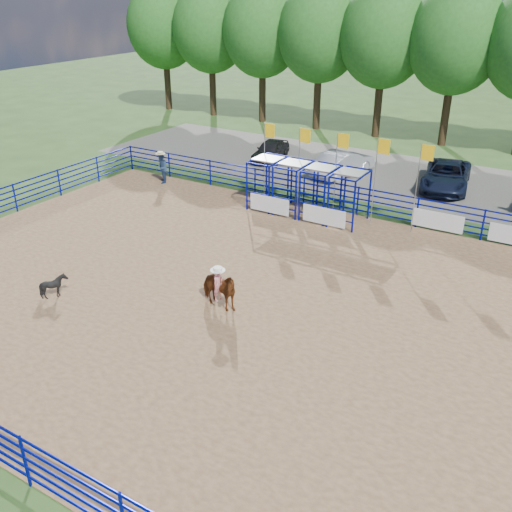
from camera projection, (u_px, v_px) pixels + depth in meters
name	position (u px, v px, depth m)	size (l,w,h in m)	color
ground	(253.00, 301.00, 21.02)	(120.00, 120.00, 0.00)	#3A5D25
arena_dirt	(253.00, 300.00, 21.02)	(30.00, 20.00, 0.02)	#946F4A
gravel_strip	(401.00, 178.00, 34.12)	(40.00, 10.00, 0.01)	slate
horse_and_rider	(218.00, 287.00, 20.19)	(1.88, 1.05, 2.24)	brown
calf	(54.00, 286.00, 21.06)	(0.74, 0.83, 0.92)	black
spectator_cowboy	(161.00, 167.00, 32.93)	(1.05, 1.09, 1.82)	navy
car_a	(270.00, 150.00, 37.34)	(1.54, 3.82, 1.30)	black
car_b	(343.00, 163.00, 34.30)	(1.61, 4.61, 1.52)	#989AA1
car_c	(446.00, 176.00, 32.16)	(2.45, 5.30, 1.47)	#131B31
perimeter_fence	(253.00, 283.00, 20.70)	(30.10, 20.10, 1.50)	#060E8D
chute_assembly	(314.00, 192.00, 28.17)	(19.32, 2.41, 4.20)	#060E8D
treeline	(457.00, 33.00, 37.79)	(56.40, 6.40, 11.24)	#3F2B19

